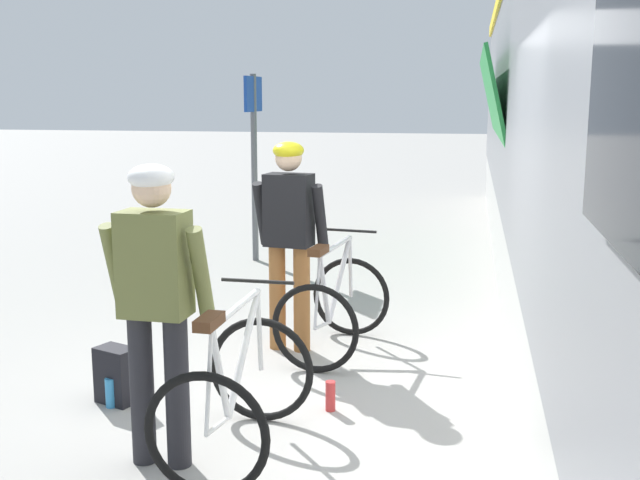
% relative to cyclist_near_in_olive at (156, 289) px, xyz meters
% --- Properties ---
extents(ground_plane, '(80.00, 80.00, 0.00)m').
position_rel_cyclist_near_in_olive_xyz_m(ground_plane, '(0.74, 0.94, -1.05)').
color(ground_plane, '#A09E99').
extents(cyclist_near_in_olive, '(0.62, 0.32, 1.76)m').
position_rel_cyclist_near_in_olive_xyz_m(cyclist_near_in_olive, '(0.00, 0.00, 0.00)').
color(cyclist_near_in_olive, '#232328').
rests_on(cyclist_near_in_olive, ground).
extents(cyclist_far_in_dark, '(0.64, 0.36, 1.76)m').
position_rel_cyclist_near_in_olive_xyz_m(cyclist_far_in_dark, '(0.26, 2.17, 0.00)').
color(cyclist_far_in_dark, '#935B2D').
rests_on(cyclist_far_in_dark, ground).
extents(bicycle_near_white, '(0.73, 1.08, 0.99)m').
position_rel_cyclist_near_in_olive_xyz_m(bicycle_near_white, '(0.40, 0.18, -0.65)').
color(bicycle_near_white, black).
rests_on(bicycle_near_white, ground).
extents(bicycle_far_silver, '(0.84, 1.15, 0.99)m').
position_rel_cyclist_near_in_olive_xyz_m(bicycle_far_silver, '(0.64, 2.15, -0.65)').
color(bicycle_far_silver, black).
rests_on(bicycle_far_silver, ground).
extents(backpack_on_platform, '(0.33, 0.27, 0.40)m').
position_rel_cyclist_near_in_olive_xyz_m(backpack_on_platform, '(-0.67, 0.80, -0.85)').
color(backpack_on_platform, black).
rests_on(backpack_on_platform, ground).
extents(water_bottle_near_the_bikes, '(0.07, 0.07, 0.21)m').
position_rel_cyclist_near_in_olive_xyz_m(water_bottle_near_the_bikes, '(0.83, 0.94, -0.95)').
color(water_bottle_near_the_bikes, red).
rests_on(water_bottle_near_the_bikes, ground).
extents(water_bottle_by_the_backpack, '(0.08, 0.08, 0.21)m').
position_rel_cyclist_near_in_olive_xyz_m(water_bottle_by_the_backpack, '(-0.67, 0.72, -0.95)').
color(water_bottle_by_the_backpack, '#338CCC').
rests_on(water_bottle_by_the_backpack, ground).
extents(platform_sign_post, '(0.08, 0.70, 2.40)m').
position_rel_cyclist_near_in_olive_xyz_m(platform_sign_post, '(-1.01, 5.62, 0.57)').
color(platform_sign_post, '#595B60').
rests_on(platform_sign_post, ground).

